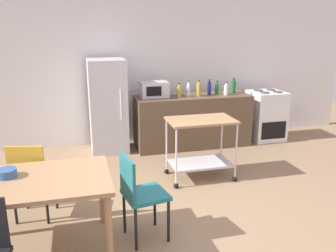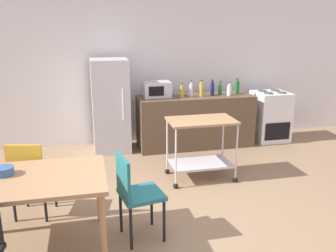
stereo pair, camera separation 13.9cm
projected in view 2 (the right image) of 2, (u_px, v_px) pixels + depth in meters
The scene contains 18 objects.
ground_plane at pixel (186, 230), 3.77m from camera, with size 12.00×12.00×0.00m, color #8C7051.
back_wall at pixel (138, 61), 6.38m from camera, with size 8.40×0.12×2.90m, color white.
kitchen_counter at pixel (195, 121), 6.28m from camera, with size 2.00×0.64×0.90m, color brown.
dining_table at pixel (22, 186), 3.24m from camera, with size 1.50×0.90×0.75m.
chair_mustard at pixel (30, 174), 3.89m from camera, with size 0.48×0.48×0.89m.
chair_teal at pixel (135, 191), 3.49m from camera, with size 0.47×0.47×0.89m.
stove_oven at pixel (270, 116), 6.62m from camera, with size 0.60×0.61×0.92m.
refrigerator at pixel (111, 106), 5.97m from camera, with size 0.60×0.63×1.55m.
kitchen_cart at pixel (201, 139), 4.90m from camera, with size 0.91×0.57×0.85m.
microwave at pixel (157, 89), 6.04m from camera, with size 0.46×0.35×0.26m.
bottle_vinegar at pixel (182, 92), 6.03m from camera, with size 0.08×0.08×0.24m.
bottle_olive_oil at pixel (191, 90), 6.08m from camera, with size 0.06×0.06×0.27m.
bottle_sesame_oil at pixel (202, 89), 6.10m from camera, with size 0.08×0.08×0.28m.
bottle_soy_sauce at pixel (212, 88), 6.21m from camera, with size 0.07×0.07×0.27m.
bottle_soda at pixel (220, 89), 6.25m from camera, with size 0.06×0.06×0.24m.
bottle_sparkling_water at pixel (229, 90), 6.19m from camera, with size 0.08×0.08×0.23m.
bottle_hot_sauce at pixel (237, 87), 6.36m from camera, with size 0.08×0.08×0.26m.
fruit_bowl at pixel (4, 171), 3.28m from camera, with size 0.18×0.18×0.08m, color #33598C.
Camera 2 is at (-0.93, -3.21, 2.08)m, focal length 38.33 mm.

